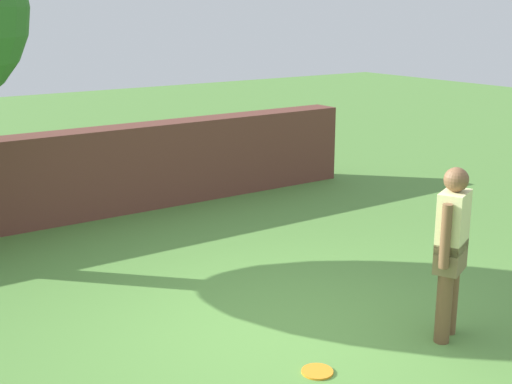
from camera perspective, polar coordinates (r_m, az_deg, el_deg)
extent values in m
plane|color=#568C3D|center=(6.75, 2.33, -11.33)|extent=(40.00, 40.00, 0.00)
cylinder|color=brown|center=(6.61, 15.10, -8.39)|extent=(0.14, 0.14, 0.85)
cylinder|color=brown|center=(6.81, 15.60, -7.73)|extent=(0.14, 0.14, 0.85)
cube|color=olive|center=(6.57, 15.58, -5.04)|extent=(0.42, 0.35, 0.28)
cube|color=beige|center=(6.47, 15.78, -2.33)|extent=(0.42, 0.35, 0.55)
sphere|color=brown|center=(6.38, 16.02, 0.98)|extent=(0.22, 0.22, 0.22)
cylinder|color=brown|center=(6.29, 15.20, -3.51)|extent=(0.09, 0.09, 0.58)
cylinder|color=brown|center=(6.70, 16.23, -2.45)|extent=(0.09, 0.09, 0.58)
cylinder|color=orange|center=(6.08, 5.02, -14.38)|extent=(0.27, 0.27, 0.02)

